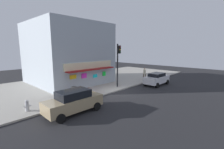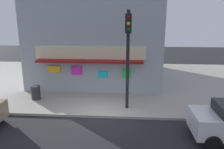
% 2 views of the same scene
% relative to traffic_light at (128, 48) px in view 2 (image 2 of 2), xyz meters
% --- Properties ---
extents(ground_plane, '(60.23, 60.23, 0.00)m').
position_rel_traffic_light_xyz_m(ground_plane, '(-1.49, -1.06, -3.52)').
color(ground_plane, '#232326').
extents(sidewalk, '(40.15, 13.72, 0.13)m').
position_rel_traffic_light_xyz_m(sidewalk, '(-1.49, 5.80, -3.45)').
color(sidewalk, '#A39E93').
rests_on(sidewalk, ground_plane).
extents(corner_building, '(9.38, 10.53, 8.10)m').
position_rel_traffic_light_xyz_m(corner_building, '(-2.41, 7.31, 0.66)').
color(corner_building, '#9EA8B2').
rests_on(corner_building, sidewalk).
extents(traffic_light, '(0.32, 0.58, 5.30)m').
position_rel_traffic_light_xyz_m(traffic_light, '(0.00, 0.00, 0.00)').
color(traffic_light, black).
rests_on(traffic_light, sidewalk).
extents(trash_can, '(0.55, 0.55, 0.85)m').
position_rel_traffic_light_xyz_m(trash_can, '(-5.63, 1.07, -2.96)').
color(trash_can, '#2D2D2D').
rests_on(trash_can, sidewalk).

